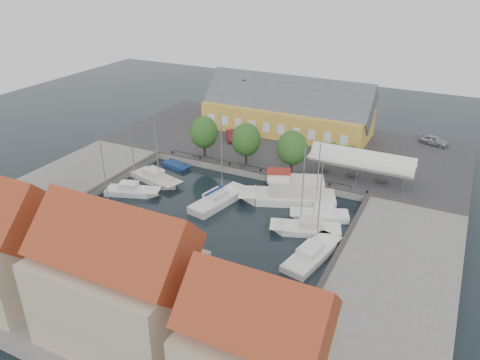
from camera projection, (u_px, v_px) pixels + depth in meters
The scene contains 22 objects.
ground at pixel (219, 209), 58.42m from camera, with size 140.00×140.00×0.00m, color black.
north_quay at pixel (286, 145), 76.73m from camera, with size 56.00×26.00×1.00m, color #2D2D30.
west_quay at pixel (74, 178), 65.42m from camera, with size 12.00×24.00×1.00m, color slate.
east_quay at pixel (398, 261), 47.76m from camera, with size 12.00×24.00×1.00m, color slate.
south_bank at pixel (104, 309), 41.29m from camera, with size 56.00×14.00×1.00m, color slate.
quay_edge_fittings at pixel (236, 187), 61.77m from camera, with size 56.00×24.72×0.40m.
warehouse at pixel (284, 111), 80.37m from camera, with size 28.56×14.00×9.55m.
tent_canopy at pixel (361, 161), 62.88m from camera, with size 14.00×4.00×2.83m.
quay_trees at pixel (246, 140), 66.76m from camera, with size 18.20×4.20×6.30m.
car_silver at pixel (434, 140), 75.18m from camera, with size 1.81×4.51×1.54m, color #9A9CA2.
car_red at pixel (232, 135), 77.25m from camera, with size 1.57×4.51×1.49m, color maroon.
center_sailboat at pixel (218, 201), 59.59m from camera, with size 4.48×9.36×12.46m.
trawler at pixel (291, 194), 60.03m from camera, with size 12.84×8.03×5.00m.
east_boat_a at pixel (321, 216), 56.45m from camera, with size 7.41×4.74×10.27m.
east_boat_b at pixel (307, 230), 53.63m from camera, with size 8.51×5.18×11.18m.
east_boat_c at pixel (311, 256), 48.98m from camera, with size 4.34×8.97×11.06m.
west_boat_b at pixel (155, 179), 65.72m from camera, with size 8.61×4.78×11.29m.
west_boat_c at pixel (132, 192), 62.12m from camera, with size 7.57×4.56×10.03m.
west_boat_d at pixel (104, 212), 57.27m from camera, with size 8.74×2.67×11.58m.
launch_sw at pixel (74, 223), 55.28m from camera, with size 4.90×4.37×0.98m.
launch_nw at pixel (176, 166), 70.12m from camera, with size 4.91×2.84×0.88m.
townhouses at pixel (95, 281), 36.39m from camera, with size 36.30×8.50×12.00m.
Camera 1 is at (25.11, -44.42, 28.80)m, focal length 35.00 mm.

